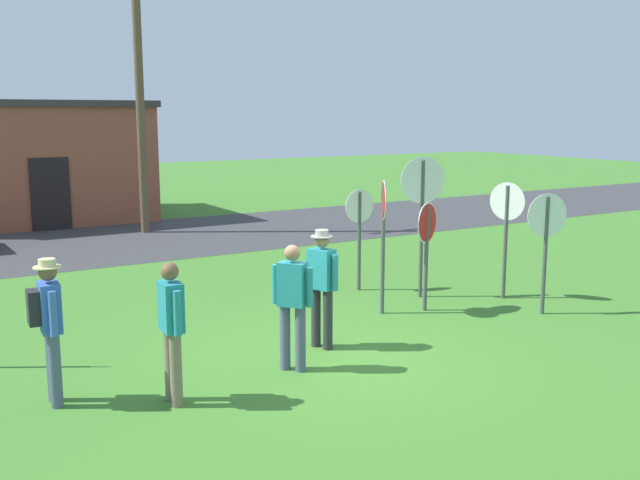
% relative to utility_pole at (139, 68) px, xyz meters
% --- Properties ---
extents(ground_plane, '(80.00, 80.00, 0.00)m').
position_rel_utility_pole_xyz_m(ground_plane, '(-1.16, -12.06, -4.59)').
color(ground_plane, '#3D7528').
extents(street_asphalt, '(60.00, 6.40, 0.01)m').
position_rel_utility_pole_xyz_m(street_asphalt, '(-1.16, -1.07, -4.58)').
color(street_asphalt, '#38383A').
rests_on(street_asphalt, ground).
extents(building_background, '(6.74, 5.44, 3.73)m').
position_rel_utility_pole_xyz_m(building_background, '(-2.19, 4.40, -2.71)').
color(building_background, brown).
rests_on(building_background, ground).
extents(utility_pole, '(1.80, 0.24, 8.80)m').
position_rel_utility_pole_xyz_m(utility_pole, '(0.00, 0.00, 0.00)').
color(utility_pole, brown).
rests_on(utility_pole, ground).
extents(stop_sign_rear_right, '(0.35, 0.57, 2.27)m').
position_rel_utility_pole_xyz_m(stop_sign_rear_right, '(0.75, -10.42, -3.06)').
color(stop_sign_rear_right, '#474C4C').
rests_on(stop_sign_rear_right, ground).
extents(stop_sign_leaning_left, '(0.69, 0.22, 2.06)m').
position_rel_utility_pole_xyz_m(stop_sign_leaning_left, '(3.07, -11.85, -3.19)').
color(stop_sign_leaning_left, '#474C4C').
rests_on(stop_sign_leaning_left, ground).
extents(stop_sign_low_front, '(0.22, 0.66, 2.14)m').
position_rel_utility_pole_xyz_m(stop_sign_low_front, '(3.28, -10.74, -3.14)').
color(stop_sign_low_front, '#474C4C').
rests_on(stop_sign_low_front, ground).
extents(stop_sign_nearest, '(0.64, 0.31, 1.88)m').
position_rel_utility_pole_xyz_m(stop_sign_nearest, '(1.50, -10.66, -3.32)').
color(stop_sign_nearest, '#474C4C').
rests_on(stop_sign_nearest, ground).
extents(stop_sign_far_back, '(0.82, 0.25, 2.59)m').
position_rel_utility_pole_xyz_m(stop_sign_far_back, '(2.03, -9.87, -2.79)').
color(stop_sign_far_back, '#474C4C').
rests_on(stop_sign_far_back, ground).
extents(stop_sign_tallest, '(0.64, 0.08, 1.95)m').
position_rel_utility_pole_xyz_m(stop_sign_tallest, '(1.35, -8.84, -3.28)').
color(stop_sign_tallest, '#474C4C').
rests_on(stop_sign_tallest, ground).
extents(person_on_left, '(0.33, 0.54, 1.74)m').
position_rel_utility_pole_xyz_m(person_on_left, '(-1.08, -11.47, -3.60)').
color(person_on_left, '#2D2D33').
rests_on(person_on_left, ground).
extents(person_in_blue, '(0.40, 0.57, 1.74)m').
position_rel_utility_pole_xyz_m(person_in_blue, '(-4.86, -11.61, -3.58)').
color(person_in_blue, '#4C5670').
rests_on(person_in_blue, ground).
extents(person_in_teal, '(0.40, 0.47, 1.69)m').
position_rel_utility_pole_xyz_m(person_in_teal, '(-1.90, -12.06, -3.64)').
color(person_in_teal, '#4C5670').
rests_on(person_in_teal, ground).
extents(person_near_signs, '(0.24, 0.57, 1.69)m').
position_rel_utility_pole_xyz_m(person_near_signs, '(-3.64, -12.31, -3.64)').
color(person_near_signs, '#7A6B56').
rests_on(person_near_signs, ground).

